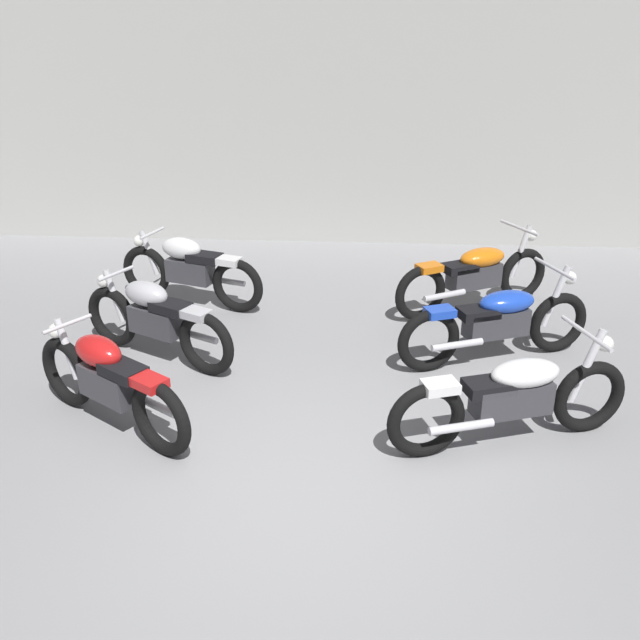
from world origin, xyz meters
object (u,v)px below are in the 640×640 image
motorcycle_left_row_0 (109,381)px  motorcycle_left_row_2 (189,269)px  motorcycle_right_row_2 (475,274)px  motorcycle_left_row_1 (155,318)px  motorcycle_right_row_0 (513,396)px  motorcycle_right_row_1 (498,321)px

motorcycle_left_row_0 → motorcycle_left_row_2: (0.03, 2.83, 0.00)m
motorcycle_left_row_0 → motorcycle_right_row_2: (3.49, 2.89, -0.01)m
motorcycle_left_row_2 → motorcycle_right_row_2: (3.47, 0.06, -0.01)m
motorcycle_left_row_0 → motorcycle_left_row_2: same height
motorcycle_left_row_0 → motorcycle_left_row_2: 2.83m
motorcycle_left_row_1 → motorcycle_right_row_0: motorcycle_right_row_0 is taller
motorcycle_right_row_0 → motorcycle_right_row_1: size_ratio=1.01×
motorcycle_left_row_2 → motorcycle_right_row_0: (3.39, -2.85, -0.01)m
motorcycle_left_row_1 → motorcycle_right_row_0: size_ratio=0.86×
motorcycle_left_row_0 → motorcycle_right_row_1: bearing=23.1°
motorcycle_right_row_0 → motorcycle_right_row_2: same height
motorcycle_left_row_1 → motorcycle_right_row_0: bearing=-21.7°
motorcycle_right_row_0 → motorcycle_right_row_1: bearing=85.5°
motorcycle_left_row_0 → motorcycle_left_row_2: bearing=89.5°
motorcycle_right_row_1 → motorcycle_left_row_1: bearing=-177.0°
motorcycle_left_row_0 → motorcycle_right_row_2: motorcycle_right_row_2 is taller
motorcycle_left_row_1 → motorcycle_right_row_1: 3.51m
motorcycle_left_row_2 → motorcycle_right_row_1: size_ratio=0.92×
motorcycle_left_row_2 → motorcycle_right_row_1: bearing=-20.6°
motorcycle_right_row_2 → motorcycle_left_row_1: bearing=-155.8°
motorcycle_left_row_0 → motorcycle_right_row_1: size_ratio=0.82×
motorcycle_left_row_0 → motorcycle_left_row_1: (0.03, 1.33, 0.00)m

